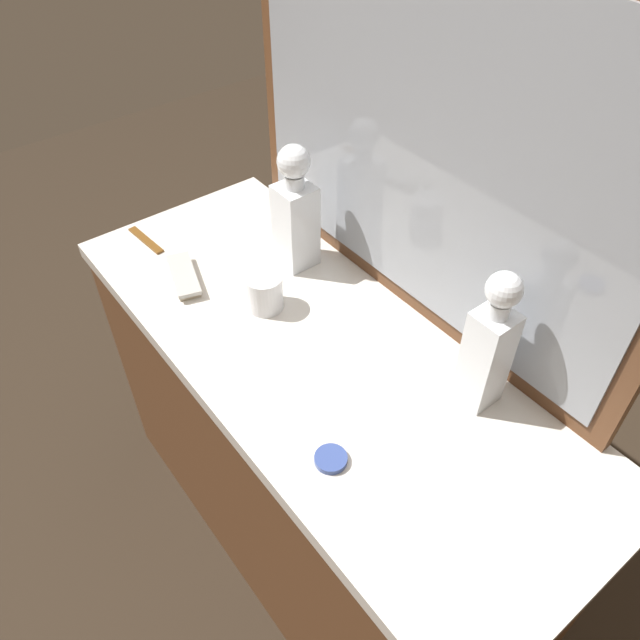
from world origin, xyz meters
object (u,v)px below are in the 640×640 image
(silver_brush_left, at_px, (184,277))
(porcelain_dish, at_px, (331,459))
(crystal_decanter_left, at_px, (296,219))
(crystal_tumbler_right, at_px, (265,293))
(crystal_decanter_center, at_px, (487,353))
(tortoiseshell_comb, at_px, (146,240))

(silver_brush_left, distance_m, porcelain_dish, 0.61)
(crystal_decanter_left, bearing_deg, crystal_tumbler_right, -59.84)
(crystal_decanter_center, bearing_deg, tortoiseshell_comb, -161.83)
(tortoiseshell_comb, bearing_deg, crystal_tumbler_right, 14.85)
(crystal_tumbler_right, distance_m, tortoiseshell_comb, 0.41)
(crystal_decanter_center, relative_size, silver_brush_left, 1.84)
(tortoiseshell_comb, bearing_deg, porcelain_dish, -2.43)
(silver_brush_left, relative_size, tortoiseshell_comb, 1.19)
(crystal_tumbler_right, bearing_deg, crystal_decanter_center, 20.86)
(crystal_decanter_left, relative_size, tortoiseshell_comb, 2.19)
(crystal_decanter_left, xyz_separation_m, tortoiseshell_comb, (-0.31, -0.26, -0.12))
(silver_brush_left, relative_size, porcelain_dish, 2.80)
(crystal_tumbler_right, distance_m, silver_brush_left, 0.22)
(crystal_decanter_left, xyz_separation_m, silver_brush_left, (-0.10, -0.26, -0.11))
(crystal_decanter_center, height_order, crystal_decanter_left, crystal_decanter_left)
(silver_brush_left, distance_m, tortoiseshell_comb, 0.20)
(porcelain_dish, distance_m, tortoiseshell_comb, 0.81)
(crystal_tumbler_right, height_order, tortoiseshell_comb, crystal_tumbler_right)
(crystal_decanter_center, distance_m, porcelain_dish, 0.35)
(crystal_tumbler_right, xyz_separation_m, porcelain_dish, (0.41, -0.14, -0.03))
(crystal_decanter_left, bearing_deg, silver_brush_left, -112.09)
(silver_brush_left, height_order, tortoiseshell_comb, silver_brush_left)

